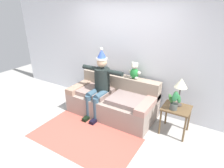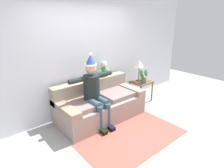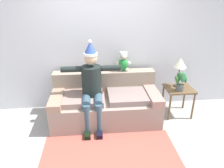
% 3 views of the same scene
% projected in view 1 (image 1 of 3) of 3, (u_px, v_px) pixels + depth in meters
% --- Properties ---
extents(ground_plane, '(10.00, 10.00, 0.00)m').
position_uv_depth(ground_plane, '(86.00, 136.00, 3.69)').
color(ground_plane, '#A1A09A').
extents(back_wall, '(7.00, 0.10, 2.70)m').
position_uv_depth(back_wall, '(125.00, 51.00, 4.38)').
color(back_wall, silver).
rests_on(back_wall, ground_plane).
extents(couch, '(1.94, 0.94, 0.84)m').
position_uv_depth(couch, '(113.00, 100.00, 4.35)').
color(couch, gray).
rests_on(couch, ground_plane).
extents(person_seated, '(1.02, 0.77, 1.53)m').
position_uv_depth(person_seated, '(100.00, 82.00, 4.16)').
color(person_seated, black).
rests_on(person_seated, ground_plane).
extents(teddy_bear, '(0.29, 0.17, 0.38)m').
position_uv_depth(teddy_bear, '(134.00, 71.00, 4.14)').
color(teddy_bear, '#227933').
rests_on(teddy_bear, couch).
extents(side_table, '(0.51, 0.47, 0.56)m').
position_uv_depth(side_table, '(176.00, 112.00, 3.63)').
color(side_table, brown).
rests_on(side_table, ground_plane).
extents(table_lamp, '(0.24, 0.24, 0.56)m').
position_uv_depth(table_lamp, '(181.00, 84.00, 3.49)').
color(table_lamp, '#443D3B').
rests_on(table_lamp, side_table).
extents(potted_plant, '(0.27, 0.24, 0.39)m').
position_uv_depth(potted_plant, '(175.00, 101.00, 3.46)').
color(potted_plant, '#505752').
rests_on(potted_plant, side_table).
extents(area_rug, '(2.05, 1.13, 0.01)m').
position_uv_depth(area_rug, '(84.00, 138.00, 3.64)').
color(area_rug, '#B35043').
rests_on(area_rug, ground_plane).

